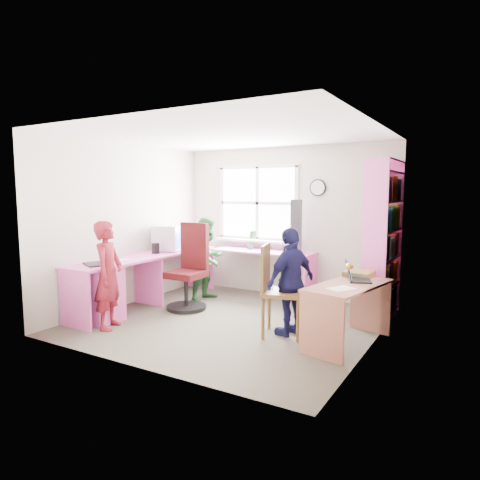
{
  "coord_description": "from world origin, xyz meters",
  "views": [
    {
      "loc": [
        2.85,
        -4.62,
        1.7
      ],
      "look_at": [
        0.0,
        0.25,
        1.05
      ],
      "focal_mm": 32.0,
      "sensor_mm": 36.0,
      "label": 1
    }
  ],
  "objects_px": {
    "wooden_chair": "(276,286)",
    "person_red": "(108,275)",
    "crt_monitor": "(169,238)",
    "laptop_right": "(355,276)",
    "person_navy": "(291,282)",
    "person_green": "(208,259)",
    "swivel_chair": "(190,272)",
    "potted_plant": "(252,240)",
    "right_desk": "(348,301)",
    "laptop_left": "(100,260)",
    "l_desk": "(140,281)",
    "cd_tower": "(296,226)",
    "bookshelf": "(383,244)"
  },
  "relations": [
    {
      "from": "person_navy",
      "to": "cd_tower",
      "type": "bearing_deg",
      "value": -140.9
    },
    {
      "from": "l_desk",
      "to": "potted_plant",
      "type": "height_order",
      "value": "potted_plant"
    },
    {
      "from": "l_desk",
      "to": "person_navy",
      "type": "bearing_deg",
      "value": 5.93
    },
    {
      "from": "swivel_chair",
      "to": "potted_plant",
      "type": "distance_m",
      "value": 1.3
    },
    {
      "from": "person_green",
      "to": "person_navy",
      "type": "height_order",
      "value": "person_green"
    },
    {
      "from": "swivel_chair",
      "to": "wooden_chair",
      "type": "bearing_deg",
      "value": -16.58
    },
    {
      "from": "laptop_left",
      "to": "cd_tower",
      "type": "distance_m",
      "value": 2.91
    },
    {
      "from": "bookshelf",
      "to": "laptop_right",
      "type": "bearing_deg",
      "value": -94.75
    },
    {
      "from": "right_desk",
      "to": "swivel_chair",
      "type": "height_order",
      "value": "swivel_chair"
    },
    {
      "from": "bookshelf",
      "to": "cd_tower",
      "type": "height_order",
      "value": "bookshelf"
    },
    {
      "from": "l_desk",
      "to": "swivel_chair",
      "type": "xyz_separation_m",
      "value": [
        0.45,
        0.55,
        0.08
      ]
    },
    {
      "from": "swivel_chair",
      "to": "potted_plant",
      "type": "xyz_separation_m",
      "value": [
        0.38,
        1.19,
        0.38
      ]
    },
    {
      "from": "laptop_left",
      "to": "crt_monitor",
      "type": "bearing_deg",
      "value": 117.26
    },
    {
      "from": "right_desk",
      "to": "swivel_chair",
      "type": "relative_size",
      "value": 1.02
    },
    {
      "from": "laptop_right",
      "to": "person_navy",
      "type": "height_order",
      "value": "person_navy"
    },
    {
      "from": "person_green",
      "to": "person_navy",
      "type": "bearing_deg",
      "value": -112.39
    },
    {
      "from": "person_red",
      "to": "person_green",
      "type": "relative_size",
      "value": 1.03
    },
    {
      "from": "crt_monitor",
      "to": "laptop_left",
      "type": "bearing_deg",
      "value": -101.96
    },
    {
      "from": "laptop_right",
      "to": "cd_tower",
      "type": "bearing_deg",
      "value": 22.83
    },
    {
      "from": "person_navy",
      "to": "potted_plant",
      "type": "bearing_deg",
      "value": -120.08
    },
    {
      "from": "laptop_left",
      "to": "wooden_chair",
      "type": "bearing_deg",
      "value": 42.2
    },
    {
      "from": "crt_monitor",
      "to": "potted_plant",
      "type": "bearing_deg",
      "value": 25.47
    },
    {
      "from": "wooden_chair",
      "to": "potted_plant",
      "type": "xyz_separation_m",
      "value": [
        -1.22,
        1.61,
        0.32
      ]
    },
    {
      "from": "wooden_chair",
      "to": "potted_plant",
      "type": "distance_m",
      "value": 2.04
    },
    {
      "from": "swivel_chair",
      "to": "laptop_right",
      "type": "relative_size",
      "value": 3.0
    },
    {
      "from": "wooden_chair",
      "to": "person_red",
      "type": "relative_size",
      "value": 0.81
    },
    {
      "from": "crt_monitor",
      "to": "laptop_right",
      "type": "relative_size",
      "value": 1.18
    },
    {
      "from": "person_navy",
      "to": "laptop_left",
      "type": "bearing_deg",
      "value": -54.21
    },
    {
      "from": "wooden_chair",
      "to": "right_desk",
      "type": "bearing_deg",
      "value": -8.69
    },
    {
      "from": "swivel_chair",
      "to": "wooden_chair",
      "type": "distance_m",
      "value": 1.65
    },
    {
      "from": "person_green",
      "to": "person_navy",
      "type": "xyz_separation_m",
      "value": [
        1.78,
        -0.87,
        -0.01
      ]
    },
    {
      "from": "swivel_chair",
      "to": "person_red",
      "type": "bearing_deg",
      "value": -105.44
    },
    {
      "from": "swivel_chair",
      "to": "laptop_left",
      "type": "relative_size",
      "value": 2.78
    },
    {
      "from": "laptop_left",
      "to": "laptop_right",
      "type": "xyz_separation_m",
      "value": [
        3.05,
        0.98,
        -0.07
      ]
    },
    {
      "from": "l_desk",
      "to": "wooden_chair",
      "type": "bearing_deg",
      "value": 3.63
    },
    {
      "from": "right_desk",
      "to": "person_navy",
      "type": "relative_size",
      "value": 0.99
    },
    {
      "from": "laptop_right",
      "to": "potted_plant",
      "type": "distance_m",
      "value": 2.43
    },
    {
      "from": "bookshelf",
      "to": "person_red",
      "type": "bearing_deg",
      "value": -142.49
    },
    {
      "from": "crt_monitor",
      "to": "person_navy",
      "type": "xyz_separation_m",
      "value": [
        2.4,
        -0.67,
        -0.32
      ]
    },
    {
      "from": "person_navy",
      "to": "swivel_chair",
      "type": "bearing_deg",
      "value": -82.63
    },
    {
      "from": "laptop_left",
      "to": "person_navy",
      "type": "xyz_separation_m",
      "value": [
        2.36,
        0.76,
        -0.17
      ]
    },
    {
      "from": "l_desk",
      "to": "swivel_chair",
      "type": "height_order",
      "value": "swivel_chair"
    },
    {
      "from": "right_desk",
      "to": "cd_tower",
      "type": "bearing_deg",
      "value": 141.04
    },
    {
      "from": "potted_plant",
      "to": "person_green",
      "type": "relative_size",
      "value": 0.24
    },
    {
      "from": "potted_plant",
      "to": "person_red",
      "type": "distance_m",
      "value": 2.54
    },
    {
      "from": "crt_monitor",
      "to": "person_green",
      "type": "relative_size",
      "value": 0.38
    },
    {
      "from": "crt_monitor",
      "to": "person_red",
      "type": "xyz_separation_m",
      "value": [
        0.36,
        -1.59,
        -0.29
      ]
    },
    {
      "from": "right_desk",
      "to": "person_green",
      "type": "height_order",
      "value": "person_green"
    },
    {
      "from": "laptop_left",
      "to": "person_green",
      "type": "xyz_separation_m",
      "value": [
        0.58,
        1.63,
        -0.16
      ]
    },
    {
      "from": "l_desk",
      "to": "crt_monitor",
      "type": "relative_size",
      "value": 6.07
    }
  ]
}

